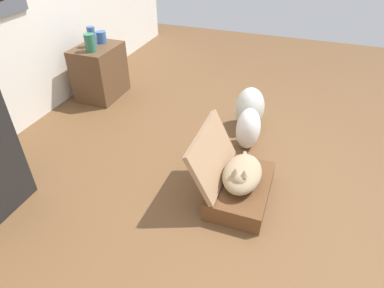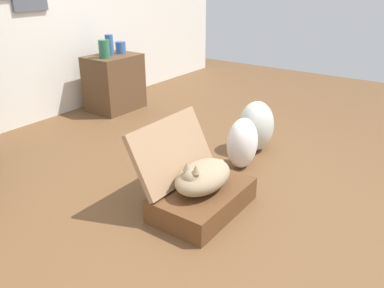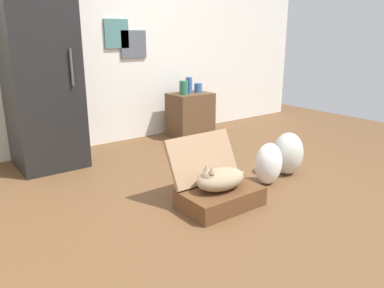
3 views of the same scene
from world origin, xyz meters
The scene contains 10 objects.
ground_plane centered at (0.00, 0.00, 0.00)m, with size 7.68×7.68×0.00m, color brown.
suitcase_base centered at (-0.24, -0.07, 0.08)m, with size 0.65×0.42×0.15m, color brown.
suitcase_lid centered at (-0.24, 0.16, 0.35)m, with size 0.65×0.42×0.04m, color #9B7756.
cat centered at (-0.25, -0.07, 0.24)m, with size 0.52×0.28×0.22m.
plastic_bag_white centered at (0.44, 0.02, 0.20)m, with size 0.29×0.22×0.40m, color white.
plastic_bag_clear centered at (0.79, 0.09, 0.21)m, with size 0.32×0.29×0.43m, color silver.
side_table centered at (0.89, 1.85, 0.30)m, with size 0.55×0.42×0.59m, color brown.
vase_tall centered at (0.75, 1.81, 0.68)m, with size 0.11×0.11×0.18m, color #2D7051.
vase_short centered at (1.02, 1.86, 0.65)m, with size 0.11×0.11×0.12m, color #38609E.
vase_round centered at (0.89, 1.88, 0.70)m, with size 0.08×0.08×0.21m, color #38609E.
Camera 2 is at (-1.98, -1.23, 1.37)m, focal length 36.24 mm.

